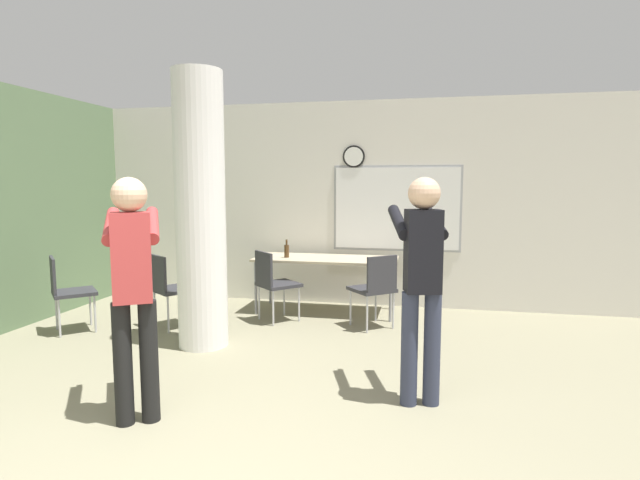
% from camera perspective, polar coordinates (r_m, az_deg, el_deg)
% --- Properties ---
extents(wall_back, '(8.00, 0.15, 2.80)m').
position_cam_1_polar(wall_back, '(6.99, 2.35, 4.13)').
color(wall_back, silver).
rests_on(wall_back, ground_plane).
extents(support_pillar, '(0.51, 0.51, 2.80)m').
position_cam_1_polar(support_pillar, '(5.22, -13.50, 3.19)').
color(support_pillar, white).
rests_on(support_pillar, ground_plane).
extents(folding_table, '(1.85, 0.74, 0.72)m').
position_cam_1_polar(folding_table, '(6.52, 0.69, -2.42)').
color(folding_table, tan).
rests_on(folding_table, ground_plane).
extents(bottle_on_table, '(0.06, 0.06, 0.24)m').
position_cam_1_polar(bottle_on_table, '(6.54, -3.84, -1.22)').
color(bottle_on_table, '#4C3319').
rests_on(bottle_on_table, folding_table).
extents(chair_table_left, '(0.62, 0.62, 0.87)m').
position_cam_1_polar(chair_table_left, '(6.12, -5.34, -4.61)').
color(chair_table_left, '#2D2D33').
rests_on(chair_table_left, ground_plane).
extents(chair_near_pillar, '(0.62, 0.62, 0.87)m').
position_cam_1_polar(chair_near_pillar, '(6.07, -16.84, -4.95)').
color(chair_near_pillar, '#2D2D33').
rests_on(chair_near_pillar, ground_plane).
extents(chair_by_left_wall, '(0.62, 0.62, 0.87)m').
position_cam_1_polar(chair_by_left_wall, '(6.34, -26.94, -4.91)').
color(chair_by_left_wall, '#2D2D33').
rests_on(chair_by_left_wall, ground_plane).
extents(chair_table_right, '(0.62, 0.62, 0.87)m').
position_cam_1_polar(chair_table_right, '(5.83, 6.34, -5.17)').
color(chair_table_right, '#2D2D33').
rests_on(chair_table_right, ground_plane).
extents(person_playing_side, '(0.48, 0.68, 1.73)m').
position_cam_1_polar(person_playing_side, '(3.82, 11.53, -3.67)').
color(person_playing_side, '#2D3347').
rests_on(person_playing_side, ground_plane).
extents(person_playing_front, '(0.60, 0.69, 1.72)m').
position_cam_1_polar(person_playing_front, '(3.69, -20.61, -4.34)').
color(person_playing_front, black).
rests_on(person_playing_front, ground_plane).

